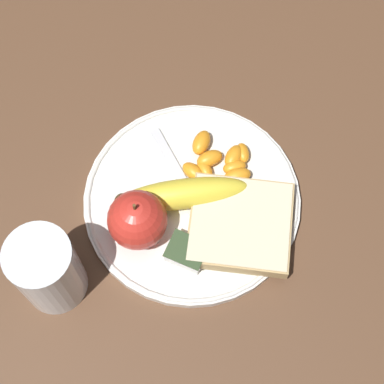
% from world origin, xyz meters
% --- Properties ---
extents(ground_plane, '(3.00, 3.00, 0.00)m').
position_xyz_m(ground_plane, '(0.00, 0.00, 0.00)').
color(ground_plane, brown).
extents(plate, '(0.27, 0.27, 0.01)m').
position_xyz_m(plate, '(0.00, 0.00, 0.01)').
color(plate, silver).
rests_on(plate, ground_plane).
extents(juice_glass, '(0.07, 0.07, 0.11)m').
position_xyz_m(juice_glass, '(0.10, 0.16, 0.05)').
color(juice_glass, silver).
rests_on(juice_glass, ground_plane).
extents(apple, '(0.07, 0.07, 0.08)m').
position_xyz_m(apple, '(0.04, 0.06, 0.05)').
color(apple, red).
rests_on(apple, plate).
extents(banana, '(0.15, 0.11, 0.04)m').
position_xyz_m(banana, '(0.01, 0.01, 0.03)').
color(banana, yellow).
rests_on(banana, plate).
extents(bread_slice, '(0.15, 0.14, 0.02)m').
position_xyz_m(bread_slice, '(-0.07, 0.01, 0.02)').
color(bread_slice, tan).
rests_on(bread_slice, plate).
extents(fork, '(0.15, 0.12, 0.00)m').
position_xyz_m(fork, '(0.00, -0.00, 0.01)').
color(fork, silver).
rests_on(fork, plate).
extents(jam_packet, '(0.04, 0.04, 0.02)m').
position_xyz_m(jam_packet, '(-0.02, 0.07, 0.02)').
color(jam_packet, white).
rests_on(jam_packet, plate).
extents(orange_segment_0, '(0.03, 0.03, 0.02)m').
position_xyz_m(orange_segment_0, '(-0.03, -0.08, 0.02)').
color(orange_segment_0, orange).
rests_on(orange_segment_0, plate).
extents(orange_segment_1, '(0.03, 0.03, 0.02)m').
position_xyz_m(orange_segment_1, '(-0.03, -0.06, 0.02)').
color(orange_segment_1, orange).
rests_on(orange_segment_1, plate).
extents(orange_segment_2, '(0.04, 0.04, 0.02)m').
position_xyz_m(orange_segment_2, '(-0.04, -0.05, 0.02)').
color(orange_segment_2, orange).
rests_on(orange_segment_2, plate).
extents(orange_segment_3, '(0.04, 0.04, 0.02)m').
position_xyz_m(orange_segment_3, '(0.00, -0.05, 0.02)').
color(orange_segment_3, orange).
rests_on(orange_segment_3, plate).
extents(orange_segment_4, '(0.02, 0.03, 0.02)m').
position_xyz_m(orange_segment_4, '(-0.03, -0.07, 0.02)').
color(orange_segment_4, orange).
rests_on(orange_segment_4, plate).
extents(orange_segment_5, '(0.02, 0.04, 0.02)m').
position_xyz_m(orange_segment_5, '(0.02, -0.07, 0.02)').
color(orange_segment_5, orange).
rests_on(orange_segment_5, plate).
extents(orange_segment_6, '(0.03, 0.03, 0.02)m').
position_xyz_m(orange_segment_6, '(0.00, -0.04, 0.02)').
color(orange_segment_6, orange).
rests_on(orange_segment_6, plate).
extents(orange_segment_7, '(0.03, 0.03, 0.02)m').
position_xyz_m(orange_segment_7, '(0.01, -0.03, 0.02)').
color(orange_segment_7, orange).
rests_on(orange_segment_7, plate).
extents(orange_segment_8, '(0.03, 0.04, 0.02)m').
position_xyz_m(orange_segment_8, '(-0.05, -0.02, 0.02)').
color(orange_segment_8, orange).
rests_on(orange_segment_8, plate).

